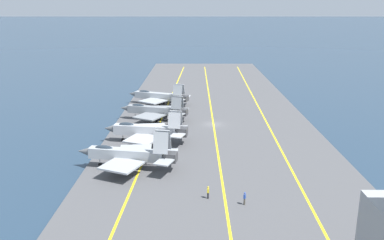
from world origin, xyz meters
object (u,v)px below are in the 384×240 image
Objects in this scene: crew_blue_vest at (245,198)px; parked_jet_third at (155,110)px; parked_jet_second at (147,130)px; crew_yellow_vest at (208,192)px; parked_jet_nearest at (129,154)px; parked_jet_fourth at (159,96)px.

parked_jet_third is at bearing 21.07° from crew_blue_vest.
parked_jet_third is at bearing -0.02° from parked_jet_second.
parked_jet_second reaches higher than crew_yellow_vest.
parked_jet_nearest is 9.26× the size of crew_blue_vest.
parked_jet_nearest is 0.97× the size of parked_jet_fourth.
crew_blue_vest is at bearing -125.74° from parked_jet_nearest.
parked_jet_fourth reaches higher than crew_blue_vest.
crew_blue_vest is 1.00× the size of crew_yellow_vest.
parked_jet_second is 29.59m from crew_blue_vest.
parked_jet_second is at bearing 25.03° from crew_yellow_vest.
parked_jet_nearest is 28.32m from parked_jet_third.
parked_jet_second is 9.15× the size of crew_blue_vest.
crew_yellow_vest is (1.74, 4.71, -0.00)m from crew_blue_vest.
crew_yellow_vest is at bearing 69.69° from crew_blue_vest.
parked_jet_third is 9.05× the size of crew_yellow_vest.
parked_jet_nearest is at bearing 49.51° from crew_yellow_vest.
crew_blue_vest is (-12.22, -16.98, -1.42)m from parked_jet_nearest.
parked_jet_third is 43.43m from crew_blue_vest.
parked_jet_third reaches higher than crew_blue_vest.
parked_jet_nearest is at bearing 173.92° from parked_jet_second.
parked_jet_second is 1.01× the size of parked_jet_third.
parked_jet_nearest is 1.02× the size of parked_jet_third.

